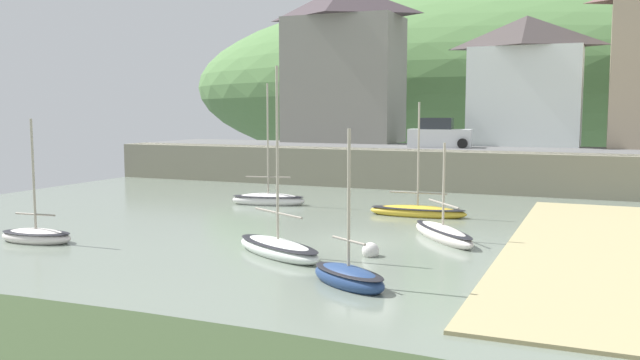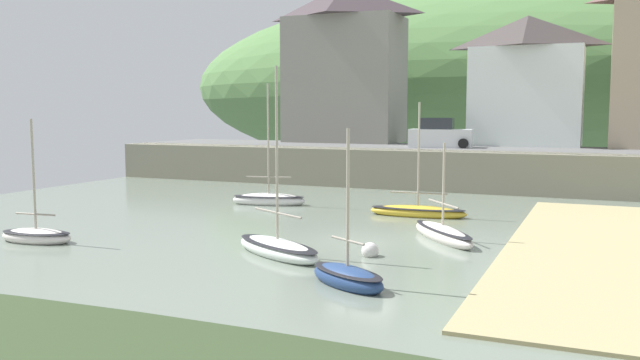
{
  "view_description": "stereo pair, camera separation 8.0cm",
  "coord_description": "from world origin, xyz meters",
  "px_view_note": "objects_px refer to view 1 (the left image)",
  "views": [
    {
      "loc": [
        8.02,
        -22.95,
        4.88
      ],
      "look_at": [
        -2.71,
        2.22,
        1.98
      ],
      "focal_mm": 37.29,
      "sensor_mm": 36.0,
      "label": 1
    },
    {
      "loc": [
        8.09,
        -22.92,
        4.88
      ],
      "look_at": [
        -2.71,
        2.22,
        1.98
      ],
      "focal_mm": 37.29,
      "sensor_mm": 36.0,
      "label": 2
    }
  ],
  "objects_px": {
    "waterfront_building_left": "(344,63)",
    "mooring_buoy": "(371,251)",
    "sailboat_far_left": "(348,276)",
    "parked_car_near_slipway": "(439,135)",
    "sailboat_nearest_shore": "(418,211)",
    "waterfront_building_centre": "(525,80)",
    "dinghy_open_wooden": "(443,233)",
    "fishing_boat_green": "(278,248)",
    "sailboat_tall_mast": "(268,199)",
    "rowboat_small_beached": "(36,236)"
  },
  "relations": [
    {
      "from": "rowboat_small_beached",
      "to": "sailboat_tall_mast",
      "type": "bearing_deg",
      "value": 68.72
    },
    {
      "from": "waterfront_building_left",
      "to": "waterfront_building_centre",
      "type": "xyz_separation_m",
      "value": [
        13.44,
        -0.0,
        -1.53
      ]
    },
    {
      "from": "waterfront_building_left",
      "to": "rowboat_small_beached",
      "type": "relative_size",
      "value": 2.54
    },
    {
      "from": "sailboat_nearest_shore",
      "to": "rowboat_small_beached",
      "type": "height_order",
      "value": "sailboat_nearest_shore"
    },
    {
      "from": "fishing_boat_green",
      "to": "rowboat_small_beached",
      "type": "bearing_deg",
      "value": -141.65
    },
    {
      "from": "waterfront_building_left",
      "to": "parked_car_near_slipway",
      "type": "bearing_deg",
      "value": -27.82
    },
    {
      "from": "sailboat_tall_mast",
      "to": "sailboat_nearest_shore",
      "type": "distance_m",
      "value": 8.11
    },
    {
      "from": "sailboat_tall_mast",
      "to": "dinghy_open_wooden",
      "type": "relative_size",
      "value": 1.58
    },
    {
      "from": "waterfront_building_left",
      "to": "sailboat_tall_mast",
      "type": "bearing_deg",
      "value": -81.34
    },
    {
      "from": "sailboat_tall_mast",
      "to": "sailboat_far_left",
      "type": "relative_size",
      "value": 1.41
    },
    {
      "from": "sailboat_far_left",
      "to": "rowboat_small_beached",
      "type": "height_order",
      "value": "rowboat_small_beached"
    },
    {
      "from": "sailboat_nearest_shore",
      "to": "mooring_buoy",
      "type": "relative_size",
      "value": 9.19
    },
    {
      "from": "sailboat_tall_mast",
      "to": "mooring_buoy",
      "type": "xyz_separation_m",
      "value": [
        8.8,
        -9.5,
        -0.1
      ]
    },
    {
      "from": "waterfront_building_left",
      "to": "dinghy_open_wooden",
      "type": "distance_m",
      "value": 28.32
    },
    {
      "from": "fishing_boat_green",
      "to": "sailboat_far_left",
      "type": "height_order",
      "value": "fishing_boat_green"
    },
    {
      "from": "sailboat_tall_mast",
      "to": "dinghy_open_wooden",
      "type": "height_order",
      "value": "sailboat_tall_mast"
    },
    {
      "from": "waterfront_building_centre",
      "to": "waterfront_building_left",
      "type": "bearing_deg",
      "value": 180.0
    },
    {
      "from": "dinghy_open_wooden",
      "to": "fishing_boat_green",
      "type": "distance_m",
      "value": 6.6
    },
    {
      "from": "sailboat_nearest_shore",
      "to": "parked_car_near_slipway",
      "type": "distance_m",
      "value": 14.55
    },
    {
      "from": "sailboat_far_left",
      "to": "mooring_buoy",
      "type": "bearing_deg",
      "value": 130.81
    },
    {
      "from": "dinghy_open_wooden",
      "to": "parked_car_near_slipway",
      "type": "relative_size",
      "value": 0.95
    },
    {
      "from": "sailboat_tall_mast",
      "to": "sailboat_nearest_shore",
      "type": "bearing_deg",
      "value": -17.54
    },
    {
      "from": "sailboat_tall_mast",
      "to": "fishing_boat_green",
      "type": "relative_size",
      "value": 0.99
    },
    {
      "from": "waterfront_building_left",
      "to": "rowboat_small_beached",
      "type": "distance_m",
      "value": 31.11
    },
    {
      "from": "dinghy_open_wooden",
      "to": "mooring_buoy",
      "type": "xyz_separation_m",
      "value": [
        -1.61,
        -3.7,
        -0.07
      ]
    },
    {
      "from": "dinghy_open_wooden",
      "to": "rowboat_small_beached",
      "type": "height_order",
      "value": "rowboat_small_beached"
    },
    {
      "from": "sailboat_far_left",
      "to": "sailboat_tall_mast",
      "type": "bearing_deg",
      "value": 156.69
    },
    {
      "from": "sailboat_far_left",
      "to": "parked_car_near_slipway",
      "type": "xyz_separation_m",
      "value": [
        -3.63,
        26.68,
        2.95
      ]
    },
    {
      "from": "parked_car_near_slipway",
      "to": "fishing_boat_green",
      "type": "bearing_deg",
      "value": -95.66
    },
    {
      "from": "sailboat_nearest_shore",
      "to": "sailboat_far_left",
      "type": "relative_size",
      "value": 1.18
    },
    {
      "from": "waterfront_building_centre",
      "to": "sailboat_tall_mast",
      "type": "distance_m",
      "value": 21.9
    },
    {
      "from": "mooring_buoy",
      "to": "waterfront_building_centre",
      "type": "bearing_deg",
      "value": 85.99
    },
    {
      "from": "waterfront_building_centre",
      "to": "sailboat_nearest_shore",
      "type": "bearing_deg",
      "value": -98.08
    },
    {
      "from": "waterfront_building_left",
      "to": "sailboat_nearest_shore",
      "type": "bearing_deg",
      "value": -59.78
    },
    {
      "from": "parked_car_near_slipway",
      "to": "rowboat_small_beached",
      "type": "bearing_deg",
      "value": -115.69
    },
    {
      "from": "mooring_buoy",
      "to": "sailboat_nearest_shore",
      "type": "bearing_deg",
      "value": 94.62
    },
    {
      "from": "waterfront_building_left",
      "to": "waterfront_building_centre",
      "type": "bearing_deg",
      "value": -0.0
    },
    {
      "from": "sailboat_tall_mast",
      "to": "parked_car_near_slipway",
      "type": "bearing_deg",
      "value": 53.69
    },
    {
      "from": "sailboat_far_left",
      "to": "mooring_buoy",
      "type": "relative_size",
      "value": 7.77
    },
    {
      "from": "sailboat_nearest_shore",
      "to": "mooring_buoy",
      "type": "distance_m",
      "value": 8.87
    },
    {
      "from": "waterfront_building_left",
      "to": "rowboat_small_beached",
      "type": "height_order",
      "value": "waterfront_building_left"
    },
    {
      "from": "parked_car_near_slipway",
      "to": "mooring_buoy",
      "type": "bearing_deg",
      "value": -88.43
    },
    {
      "from": "fishing_boat_green",
      "to": "parked_car_near_slipway",
      "type": "bearing_deg",
      "value": 119.59
    },
    {
      "from": "dinghy_open_wooden",
      "to": "sailboat_nearest_shore",
      "type": "height_order",
      "value": "sailboat_nearest_shore"
    },
    {
      "from": "fishing_boat_green",
      "to": "parked_car_near_slipway",
      "type": "height_order",
      "value": "fishing_boat_green"
    },
    {
      "from": "sailboat_nearest_shore",
      "to": "sailboat_far_left",
      "type": "height_order",
      "value": "sailboat_nearest_shore"
    },
    {
      "from": "waterfront_building_left",
      "to": "parked_car_near_slipway",
      "type": "distance_m",
      "value": 10.99
    },
    {
      "from": "dinghy_open_wooden",
      "to": "sailboat_far_left",
      "type": "bearing_deg",
      "value": -46.09
    },
    {
      "from": "waterfront_building_left",
      "to": "mooring_buoy",
      "type": "distance_m",
      "value": 30.86
    },
    {
      "from": "sailboat_tall_mast",
      "to": "mooring_buoy",
      "type": "distance_m",
      "value": 12.95
    }
  ]
}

